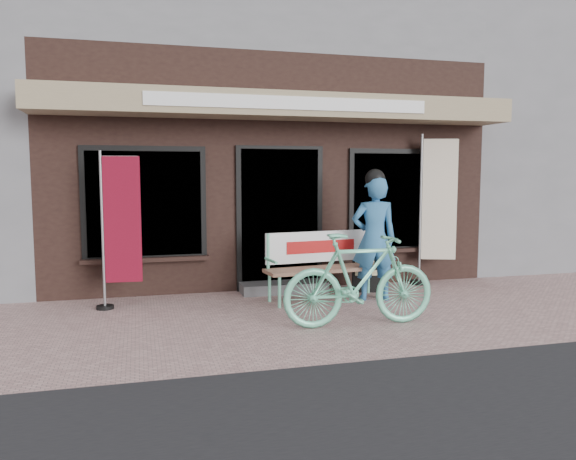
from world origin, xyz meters
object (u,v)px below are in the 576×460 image
object	(u,v)px
bicycle	(359,280)
nobori_red	(119,228)
nobori_cream	(436,208)
person	(374,236)
bench	(324,260)
menu_stand	(367,263)

from	to	relation	value
bicycle	nobori_red	bearing A→B (deg)	61.48
nobori_cream	bicycle	bearing A→B (deg)	-117.41
nobori_red	person	bearing A→B (deg)	-1.95
person	bench	bearing A→B (deg)	170.13
person	nobori_cream	bearing A→B (deg)	39.05
nobori_red	menu_stand	xyz separation A→B (m)	(3.54, 0.09, -0.63)
nobori_cream	menu_stand	bearing A→B (deg)	-148.16
bicycle	nobori_cream	xyz separation A→B (m)	(2.12, 2.00, 0.69)
person	menu_stand	size ratio (longest dim) A/B	2.14
nobori_cream	menu_stand	size ratio (longest dim) A/B	2.78
bench	bicycle	bearing A→B (deg)	-98.93
person	nobori_red	size ratio (longest dim) A/B	0.89
bench	nobori_red	world-z (taller)	nobori_red
person	nobori_cream	world-z (taller)	nobori_cream
bench	nobori_cream	world-z (taller)	nobori_cream
bench	person	world-z (taller)	person
bicycle	nobori_cream	bearing A→B (deg)	-44.41
menu_stand	person	bearing A→B (deg)	-89.97
person	nobori_cream	distance (m)	1.63
bench	person	xyz separation A→B (m)	(0.66, -0.24, 0.35)
bicycle	nobori_red	size ratio (longest dim) A/B	0.88
bicycle	nobori_red	world-z (taller)	nobori_red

